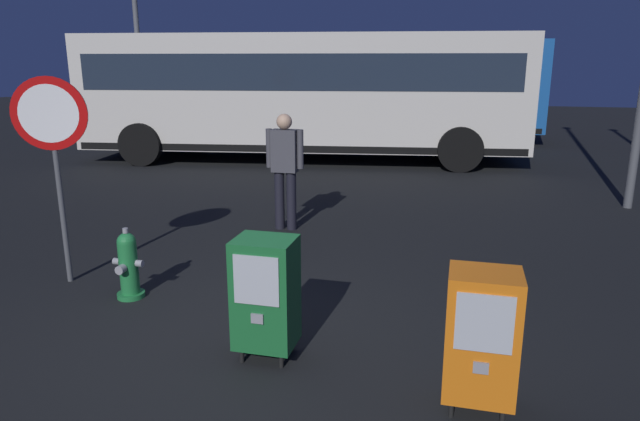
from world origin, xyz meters
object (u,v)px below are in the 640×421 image
Objects in this scene: fire_hydrant at (128,265)px; bus_near at (303,90)px; pedestrian at (285,165)px; stop_sign at (53,138)px; newspaper_box_secondary at (266,292)px; street_light_far_left at (135,4)px; newspaper_box_primary at (482,335)px; bus_far at (367,84)px.

bus_near is at bearing 94.02° from fire_hydrant.
bus_near is (-0.61, 8.72, 1.36)m from fire_hydrant.
fire_hydrant is 2.95m from pedestrian.
newspaper_box_secondary is at bearing -21.13° from stop_sign.
bus_near is at bearing 88.02° from stop_sign.
street_light_far_left reaches higher than fire_hydrant.
stop_sign is at bearing 158.87° from newspaper_box_secondary.
stop_sign is (-4.36, 1.37, 1.03)m from newspaper_box_primary.
bus_far is 1.62× the size of street_light_far_left.
street_light_far_left is at bearing 133.35° from pedestrian.
pedestrian is 0.16× the size of bus_far.
street_light_far_left is (-4.47, 9.11, 2.25)m from stop_sign.
pedestrian is 6.16m from bus_near.
stop_sign is at bearing -63.85° from street_light_far_left.
bus_far is (1.10, 13.04, 0.11)m from stop_sign.
newspaper_box_primary is 1.70m from newspaper_box_secondary.
fire_hydrant is at bearing -106.20° from pedestrian.
bus_far reaches higher than stop_sign.
newspaper_box_primary reaches higher than fire_hydrant.
stop_sign is (-2.69, 1.04, 1.03)m from newspaper_box_secondary.
bus_far reaches higher than fire_hydrant.
bus_near is at bearing 103.45° from pedestrian.
street_light_far_left is (-5.58, -3.93, 2.14)m from bus_far.
newspaper_box_primary is at bearing -17.49° from stop_sign.
stop_sign is at bearing -123.87° from pedestrian.
newspaper_box_secondary is 0.46× the size of stop_sign.
street_light_far_left is at bearing 116.15° from stop_sign.
newspaper_box_primary is 14.10m from street_light_far_left.
pedestrian is at bearing 123.90° from newspaper_box_primary.
newspaper_box_primary is 10.74m from bus_near.
newspaper_box_primary is at bearing -18.44° from fire_hydrant.
bus_near is at bearing -105.04° from bus_far.
street_light_far_left is (-8.83, 10.49, 3.28)m from newspaper_box_primary.
newspaper_box_primary is at bearing -75.74° from bus_near.
newspaper_box_secondary is (1.78, -0.82, 0.22)m from fire_hydrant.
newspaper_box_primary is 0.15× the size of street_light_far_left.
street_light_far_left reaches higher than pedestrian.
bus_far is 7.15m from street_light_far_left.
stop_sign is 13.09m from bus_far.
pedestrian is (-0.97, 3.60, 0.38)m from newspaper_box_secondary.
fire_hydrant is at bearing 155.37° from newspaper_box_secondary.
newspaper_box_primary is at bearing -11.31° from newspaper_box_secondary.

